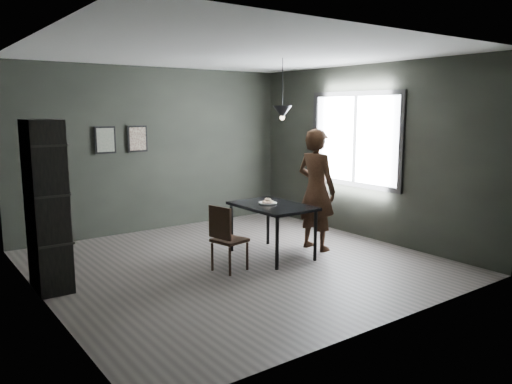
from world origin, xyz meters
TOP-DOWN VIEW (x-y plane):
  - ground at (0.00, 0.00)m, footprint 5.00×5.00m
  - back_wall at (0.00, 2.50)m, footprint 5.00×0.10m
  - ceiling at (0.00, 0.00)m, footprint 5.00×5.00m
  - window_assembly at (2.47, 0.20)m, footprint 0.04×1.96m
  - cafe_table at (0.60, 0.00)m, footprint 0.80×1.20m
  - white_plate at (0.59, 0.09)m, footprint 0.23×0.23m
  - donut_pile at (0.59, 0.09)m, footprint 0.17×0.17m
  - woman at (1.35, -0.10)m, footprint 0.53×0.72m
  - wood_chair at (-0.33, -0.21)m, footprint 0.45×0.45m
  - shelf_unit at (-2.32, 0.48)m, footprint 0.39×0.67m
  - pendant_lamp at (0.85, 0.10)m, footprint 0.28×0.28m
  - framed_print_left at (-0.90, 2.47)m, footprint 0.34×0.04m
  - framed_print_right at (-0.35, 2.47)m, footprint 0.34×0.04m

SIDE VIEW (x-z plane):
  - ground at x=0.00m, z-range 0.00..0.00m
  - wood_chair at x=-0.33m, z-range 0.06..0.93m
  - cafe_table at x=0.60m, z-range 0.30..1.05m
  - white_plate at x=0.59m, z-range 0.75..0.76m
  - donut_pile at x=0.59m, z-range 0.75..0.82m
  - woman at x=1.35m, z-range 0.00..1.81m
  - shelf_unit at x=-2.32m, z-range 0.00..1.98m
  - back_wall at x=0.00m, z-range 0.00..2.80m
  - window_assembly at x=2.47m, z-range 0.82..2.38m
  - framed_print_left at x=-0.90m, z-range 1.38..1.82m
  - framed_print_right at x=-0.35m, z-range 1.38..1.82m
  - pendant_lamp at x=0.85m, z-range 1.62..2.48m
  - ceiling at x=0.00m, z-range 2.79..2.81m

